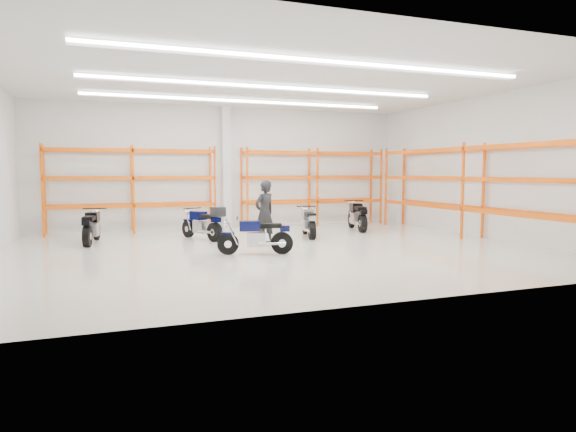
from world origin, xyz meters
name	(u,v)px	position (x,y,z in m)	size (l,w,h in m)	color
ground	(278,249)	(0.00, 0.00, 0.00)	(14.00, 14.00, 0.00)	beige
room_shell	(278,127)	(0.00, 0.03, 3.28)	(14.02, 12.02, 4.51)	silver
motorcycle_main	(259,237)	(-0.74, -0.62, 0.44)	(1.90, 0.81, 0.95)	black
motorcycle_back_a	(91,228)	(-4.75, 2.88, 0.47)	(0.75, 2.04, 1.01)	black
motorcycle_back_b	(204,224)	(-1.50, 2.56, 0.50)	(1.08, 1.94, 1.05)	black
motorcycle_back_c	(309,223)	(1.77, 2.06, 0.46)	(0.80, 1.95, 0.97)	black
motorcycle_back_d	(357,217)	(4.13, 3.18, 0.49)	(0.86, 2.12, 1.06)	black
standing_man	(265,213)	(-0.10, 0.88, 0.92)	(0.67, 0.44, 1.85)	black
structural_column	(226,167)	(0.00, 5.82, 2.25)	(0.32, 0.32, 4.50)	white
pallet_racking_back_left	(132,181)	(-3.40, 5.48, 1.79)	(5.67, 0.87, 3.00)	#FC4E15
pallet_racking_back_right	(313,180)	(3.40, 5.48, 1.79)	(5.67, 0.87, 3.00)	#FC4E15
pallet_racking_side	(473,181)	(6.48, 0.00, 1.81)	(0.87, 9.07, 3.00)	#FC4E15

